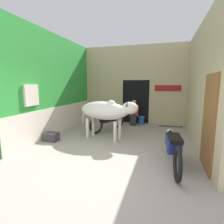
# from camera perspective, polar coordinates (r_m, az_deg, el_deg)

# --- Properties ---
(ground_plane) EXTENTS (30.00, 30.00, 0.00)m
(ground_plane) POSITION_cam_1_polar(r_m,az_deg,el_deg) (3.99, -7.28, -19.05)
(ground_plane) COLOR #9E9389
(wall_left_shopfront) EXTENTS (0.25, 5.22, 3.69)m
(wall_left_shopfront) POSITION_cam_1_polar(r_m,az_deg,el_deg) (7.03, -17.85, 7.87)
(wall_left_shopfront) COLOR green
(wall_left_shopfront) RESTS_ON ground_plane
(wall_back_with_doorway) EXTENTS (4.85, 0.93, 3.69)m
(wall_back_with_doorway) POSITION_cam_1_polar(r_m,az_deg,el_deg) (8.80, 7.52, 6.81)
(wall_back_with_doorway) COLOR #C6B289
(wall_back_with_doorway) RESTS_ON ground_plane
(wall_right_with_door) EXTENTS (0.22, 5.22, 3.69)m
(wall_right_with_door) POSITION_cam_1_polar(r_m,az_deg,el_deg) (5.86, 27.27, 7.53)
(wall_right_with_door) COLOR #C6B289
(wall_right_with_door) RESTS_ON ground_plane
(cow) EXTENTS (2.17, 0.97, 1.38)m
(cow) POSITION_cam_1_polar(r_m,az_deg,el_deg) (5.89, -2.01, 0.34)
(cow) COLOR silver
(cow) RESTS_ON ground_plane
(motorcycle_near) EXTENTS (0.58, 2.13, 0.81)m
(motorcycle_near) POSITION_cam_1_polar(r_m,az_deg,el_deg) (4.35, 19.24, -10.36)
(motorcycle_near) COLOR black
(motorcycle_near) RESTS_ON ground_plane
(motorcycle_far) EXTENTS (0.95, 1.87, 0.78)m
(motorcycle_far) POSITION_cam_1_polar(r_m,az_deg,el_deg) (7.12, -1.24, -2.51)
(motorcycle_far) COLOR black
(motorcycle_far) RESTS_ON ground_plane
(shopkeeper_seated) EXTENTS (0.40, 0.34, 1.15)m
(shopkeeper_seated) POSITION_cam_1_polar(r_m,az_deg,el_deg) (8.12, 7.11, -0.04)
(shopkeeper_seated) COLOR #282833
(shopkeeper_seated) RESTS_ON ground_plane
(plastic_stool) EXTENTS (0.36, 0.36, 0.38)m
(plastic_stool) POSITION_cam_1_polar(r_m,az_deg,el_deg) (8.35, 9.56, -2.60)
(plastic_stool) COLOR #2856B2
(plastic_stool) RESTS_ON ground_plane
(crate) EXTENTS (0.44, 0.32, 0.28)m
(crate) POSITION_cam_1_polar(r_m,az_deg,el_deg) (6.22, -19.16, -7.65)
(crate) COLOR #38383D
(crate) RESTS_ON ground_plane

